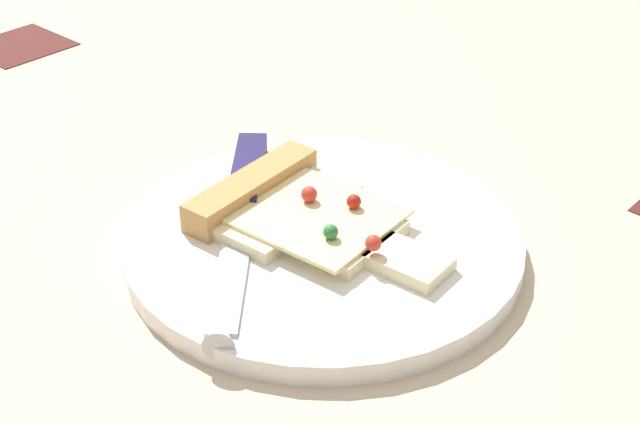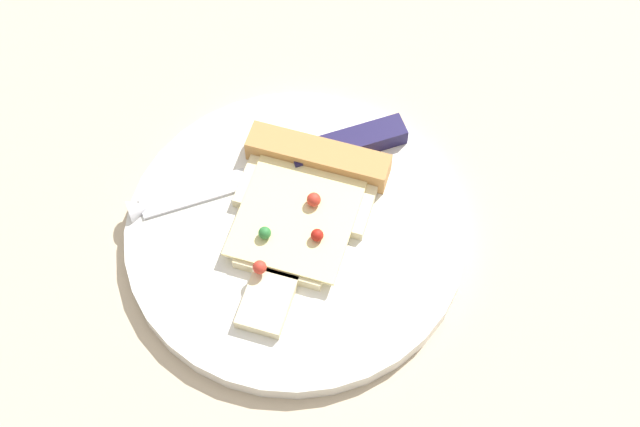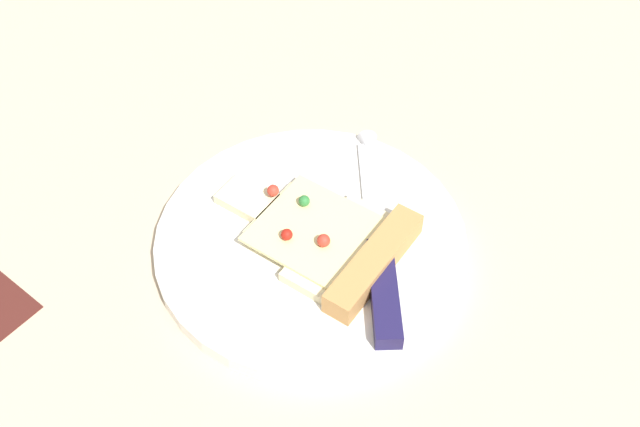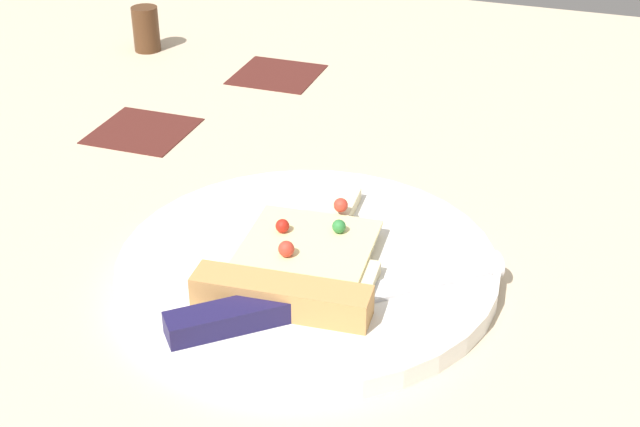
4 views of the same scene
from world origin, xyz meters
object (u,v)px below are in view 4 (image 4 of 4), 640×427
(knife, at_px, (309,302))
(pepper_shaker, at_px, (146,29))
(plate, at_px, (310,263))
(pizza_slice, at_px, (300,264))

(knife, relative_size, pepper_shaker, 3.75)
(plate, xyz_separation_m, pepper_shaker, (0.38, 0.34, 0.02))
(plate, distance_m, pizza_slice, 0.03)
(plate, height_order, knife, knife)
(pizza_slice, height_order, knife, pizza_slice)
(knife, distance_m, pepper_shaker, 0.57)
(plate, xyz_separation_m, pizza_slice, (-0.03, -0.00, 0.02))
(plate, height_order, pizza_slice, pizza_slice)
(plate, distance_m, knife, 0.07)
(pepper_shaker, bearing_deg, pizza_slice, -139.81)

